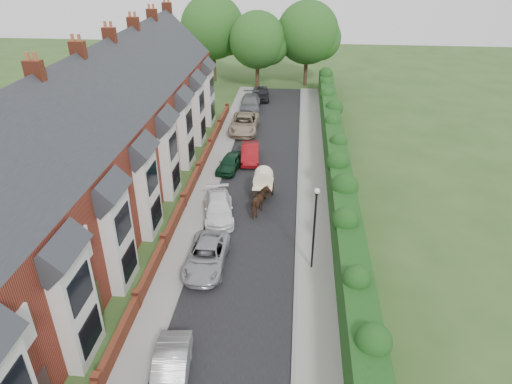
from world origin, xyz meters
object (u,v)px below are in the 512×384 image
car_silver_b (206,256)px  horse (260,202)px  car_green (230,163)px  lamppost (315,219)px  car_grey (250,103)px  horse_cart (263,182)px  car_white (219,208)px  car_black (262,93)px  car_red (250,153)px  car_beige (244,123)px  car_silver_a (171,371)px

car_silver_b → horse: bearing=67.6°
car_green → lamppost: bearing=-51.6°
car_silver_b → car_grey: size_ratio=0.92×
horse_cart → car_grey: bearing=98.7°
horse → horse_cart: horse_cart is taller
car_white → car_black: (0.69, 26.37, 0.04)m
lamppost → horse: lamppost is taller
car_silver_b → car_grey: 27.87m
car_green → car_red: (1.40, 2.00, 0.04)m
car_grey → car_red: bearing=-87.3°
car_silver_b → car_black: 31.68m
car_silver_b → car_beige: 21.24m
car_beige → car_black: size_ratio=1.35×
lamppost → horse: 7.02m
car_silver_b → horse_cart: bearing=73.4°
car_red → car_beige: size_ratio=0.73×
lamppost → car_white: size_ratio=1.11×
car_beige → horse: size_ratio=2.73×
lamppost → car_white: (-6.14, 5.00, -2.63)m
car_beige → car_grey: size_ratio=1.10×
car_beige → horse_cart: horse_cart is taller
car_white → horse: bearing=1.6°
car_silver_a → car_grey: 35.76m
car_white → horse: horse is taller
car_silver_a → car_black: 39.57m
car_beige → lamppost: bearing=-73.4°
car_white → car_silver_b: bearing=-99.4°
car_grey → car_black: bearing=72.8°
lamppost → car_silver_a: size_ratio=1.27×
car_beige → car_grey: 6.64m
horse_cart → car_black: bearing=95.0°
car_green → horse: 7.21m
car_silver_a → car_silver_b: size_ratio=0.85×
car_red → horse: horse is taller
car_red → car_beige: bearing=95.5°
car_silver_a → horse_cart: bearing=74.4°
horse_cart → car_silver_a: bearing=-98.9°
car_red → car_beige: (-1.28, 6.72, 0.10)m
car_silver_a → car_beige: 29.12m
lamppost → car_silver_a: 10.45m
car_grey → car_black: (0.95, 3.81, -0.04)m
car_silver_b → horse_cart: (2.55, 8.20, 0.65)m
car_silver_a → car_green: bearing=84.6°
car_green → car_beige: (0.12, 8.72, 0.14)m
lamppost → car_beige: lamppost is taller
car_grey → horse_cart: (3.01, -19.67, 0.56)m
car_beige → car_silver_a: bearing=-89.4°
car_silver_b → car_red: bearing=87.0°
car_silver_a → car_white: bearing=84.2°
car_black → car_red: bearing=-93.8°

